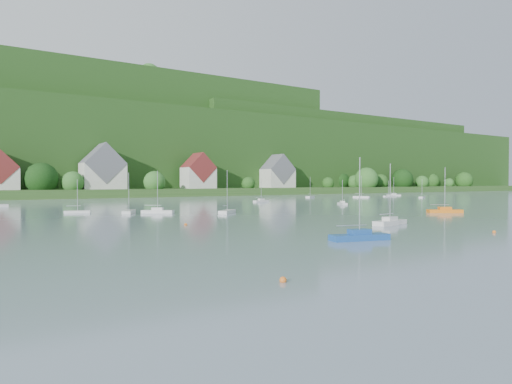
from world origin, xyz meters
TOP-DOWN VIEW (x-y plane):
  - far_shore_strip at (0.00, 200.00)m, footprint 600.00×60.00m
  - forested_ridge at (0.39, 268.57)m, footprint 620.00×181.22m
  - village_building_1 at (-30.00, 189.00)m, footprint 12.00×9.36m
  - village_building_2 at (5.00, 188.00)m, footprint 16.00×11.44m
  - village_building_3 at (45.00, 186.00)m, footprint 13.00×10.40m
  - village_building_4 at (90.00, 190.00)m, footprint 15.00×10.40m
  - near_sailboat_1 at (-7.06, 38.84)m, footprint 6.35×3.06m
  - near_sailboat_3 at (8.33, 48.34)m, footprint 6.34×2.87m
  - near_sailboat_5 at (35.87, 59.17)m, footprint 6.31×4.89m
  - mooring_buoy_0 at (-24.59, 27.62)m, footprint 0.43×0.43m
  - mooring_buoy_2 at (10.56, 35.21)m, footprint 0.39×0.39m
  - mooring_buoy_3 at (-15.33, 62.46)m, footprint 0.40×0.40m
  - far_sailboat_cluster at (4.66, 115.16)m, footprint 198.45×67.13m

SIDE VIEW (x-z plane):
  - mooring_buoy_0 at x=-24.59m, z-range -0.21..0.21m
  - mooring_buoy_2 at x=10.56m, z-range -0.19..0.19m
  - mooring_buoy_3 at x=-15.33m, z-range -0.20..0.20m
  - far_sailboat_cluster at x=4.66m, z-range -3.98..4.73m
  - near_sailboat_1 at x=-7.06m, z-range -3.69..4.57m
  - near_sailboat_3 at x=8.33m, z-range -3.69..4.58m
  - near_sailboat_5 at x=35.87m, z-range -3.83..4.73m
  - far_shore_strip at x=0.00m, z-range 0.00..3.00m
  - village_building_1 at x=-30.00m, z-range 1.75..15.75m
  - village_building_3 at x=45.00m, z-range 1.68..17.18m
  - village_building_4 at x=90.00m, z-range 1.34..17.84m
  - village_building_2 at x=5.00m, z-range 1.27..19.27m
  - forested_ridge at x=0.39m, z-range -12.06..57.83m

